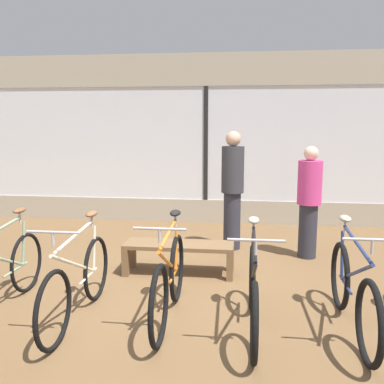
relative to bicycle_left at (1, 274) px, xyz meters
name	(u,v)px	position (x,y,z in m)	size (l,w,h in m)	color
ground_plane	(175,298)	(1.73, 0.50, -0.39)	(24.00, 24.00, 0.00)	brown
shop_back_wall	(206,138)	(1.73, 4.19, 1.25)	(12.00, 0.08, 3.20)	#B2A893
bicycle_left	(1,274)	(0.00, 0.00, 0.00)	(0.46, 1.75, 1.02)	black
bicycle_center_left	(78,282)	(0.87, -0.12, 0.00)	(0.46, 1.76, 1.03)	black
bicycle_center	(169,281)	(1.76, 0.00, 0.01)	(0.46, 1.71, 1.05)	black
bicycle_center_right	(253,292)	(2.58, -0.13, -0.01)	(0.46, 1.70, 1.02)	black
bicycle_right	(352,292)	(3.49, -0.04, 0.00)	(0.46, 1.78, 1.04)	black
display_bench	(179,248)	(1.66, 1.30, -0.06)	(1.40, 0.44, 0.40)	brown
customer_near_rack	(309,200)	(3.39, 2.20, 0.45)	(0.38, 0.38, 1.61)	#2D2D38
customer_by_window	(232,187)	(2.30, 2.50, 0.57)	(0.48, 0.48, 1.81)	#2D2D38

